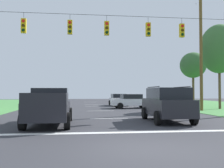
{
  "coord_description": "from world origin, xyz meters",
  "views": [
    {
      "loc": [
        -1.87,
        -7.75,
        1.73
      ],
      "look_at": [
        0.64,
        12.95,
        2.39
      ],
      "focal_mm": 41.75,
      "sensor_mm": 36.0,
      "label": 1
    }
  ],
  "objects_px": {
    "suv_black": "(167,104)",
    "overhead_signal_span": "(108,54)",
    "distant_car_crossing_white": "(131,101)",
    "distant_car_oncoming": "(118,100)",
    "pickup_truck": "(50,107)",
    "utility_pole_mid_right": "(201,52)",
    "tree_roadside_far_right": "(193,65)",
    "tree_roadside_right": "(219,49)"
  },
  "relations": [
    {
      "from": "pickup_truck",
      "to": "suv_black",
      "type": "xyz_separation_m",
      "value": [
        6.68,
        0.66,
        0.09
      ]
    },
    {
      "from": "tree_roadside_right",
      "to": "suv_black",
      "type": "bearing_deg",
      "value": -131.56
    },
    {
      "from": "suv_black",
      "to": "distant_car_oncoming",
      "type": "xyz_separation_m",
      "value": [
        -0.23,
        18.3,
        -0.27
      ]
    },
    {
      "from": "distant_car_oncoming",
      "to": "pickup_truck",
      "type": "bearing_deg",
      "value": -108.78
    },
    {
      "from": "tree_roadside_right",
      "to": "distant_car_oncoming",
      "type": "bearing_deg",
      "value": 139.27
    },
    {
      "from": "tree_roadside_right",
      "to": "tree_roadside_far_right",
      "type": "bearing_deg",
      "value": 84.98
    },
    {
      "from": "distant_car_oncoming",
      "to": "suv_black",
      "type": "bearing_deg",
      "value": -89.29
    },
    {
      "from": "overhead_signal_span",
      "to": "utility_pole_mid_right",
      "type": "distance_m",
      "value": 10.91
    },
    {
      "from": "pickup_truck",
      "to": "tree_roadside_far_right",
      "type": "bearing_deg",
      "value": 48.67
    },
    {
      "from": "distant_car_crossing_white",
      "to": "tree_roadside_far_right",
      "type": "bearing_deg",
      "value": 28.95
    },
    {
      "from": "distant_car_oncoming",
      "to": "overhead_signal_span",
      "type": "bearing_deg",
      "value": -100.68
    },
    {
      "from": "overhead_signal_span",
      "to": "distant_car_crossing_white",
      "type": "xyz_separation_m",
      "value": [
        3.58,
        10.14,
        -3.53
      ]
    },
    {
      "from": "distant_car_oncoming",
      "to": "tree_roadside_right",
      "type": "distance_m",
      "value": 13.44
    },
    {
      "from": "overhead_signal_span",
      "to": "tree_roadside_far_right",
      "type": "xyz_separation_m",
      "value": [
        12.95,
        15.33,
        0.99
      ]
    },
    {
      "from": "overhead_signal_span",
      "to": "distant_car_crossing_white",
      "type": "height_order",
      "value": "overhead_signal_span"
    },
    {
      "from": "suv_black",
      "to": "distant_car_oncoming",
      "type": "distance_m",
      "value": 18.31
    },
    {
      "from": "pickup_truck",
      "to": "tree_roadside_right",
      "type": "xyz_separation_m",
      "value": [
        15.78,
        10.93,
        5.21
      ]
    },
    {
      "from": "distant_car_crossing_white",
      "to": "tree_roadside_far_right",
      "type": "distance_m",
      "value": 11.62
    },
    {
      "from": "utility_pole_mid_right",
      "to": "overhead_signal_span",
      "type": "bearing_deg",
      "value": -149.36
    },
    {
      "from": "suv_black",
      "to": "utility_pole_mid_right",
      "type": "xyz_separation_m",
      "value": [
        6.16,
        8.25,
        4.47
      ]
    },
    {
      "from": "distant_car_crossing_white",
      "to": "tree_roadside_right",
      "type": "relative_size",
      "value": 0.5
    },
    {
      "from": "overhead_signal_span",
      "to": "suv_black",
      "type": "distance_m",
      "value": 5.3
    },
    {
      "from": "suv_black",
      "to": "tree_roadside_far_right",
      "type": "bearing_deg",
      "value": 61.54
    },
    {
      "from": "suv_black",
      "to": "overhead_signal_span",
      "type": "bearing_deg",
      "value": 139.23
    },
    {
      "from": "overhead_signal_span",
      "to": "utility_pole_mid_right",
      "type": "height_order",
      "value": "utility_pole_mid_right"
    },
    {
      "from": "distant_car_oncoming",
      "to": "utility_pole_mid_right",
      "type": "distance_m",
      "value": 12.82
    },
    {
      "from": "pickup_truck",
      "to": "utility_pole_mid_right",
      "type": "xyz_separation_m",
      "value": [
        12.84,
        8.91,
        4.57
      ]
    },
    {
      "from": "distant_car_crossing_white",
      "to": "distant_car_oncoming",
      "type": "bearing_deg",
      "value": 96.74
    },
    {
      "from": "distant_car_oncoming",
      "to": "tree_roadside_right",
      "type": "bearing_deg",
      "value": -40.73
    },
    {
      "from": "utility_pole_mid_right",
      "to": "tree_roadside_right",
      "type": "height_order",
      "value": "utility_pole_mid_right"
    },
    {
      "from": "overhead_signal_span",
      "to": "suv_black",
      "type": "height_order",
      "value": "overhead_signal_span"
    },
    {
      "from": "tree_roadside_right",
      "to": "tree_roadside_far_right",
      "type": "relative_size",
      "value": 1.24
    },
    {
      "from": "distant_car_crossing_white",
      "to": "utility_pole_mid_right",
      "type": "xyz_separation_m",
      "value": [
        5.75,
        -4.62,
        4.74
      ]
    },
    {
      "from": "pickup_truck",
      "to": "distant_car_oncoming",
      "type": "bearing_deg",
      "value": 71.22
    },
    {
      "from": "overhead_signal_span",
      "to": "tree_roadside_right",
      "type": "distance_m",
      "value": 14.52
    },
    {
      "from": "tree_roadside_right",
      "to": "pickup_truck",
      "type": "bearing_deg",
      "value": -145.29
    },
    {
      "from": "distant_car_oncoming",
      "to": "utility_pole_mid_right",
      "type": "xyz_separation_m",
      "value": [
        6.39,
        -10.05,
        4.74
      ]
    },
    {
      "from": "pickup_truck",
      "to": "distant_car_oncoming",
      "type": "relative_size",
      "value": 1.25
    },
    {
      "from": "overhead_signal_span",
      "to": "tree_roadside_far_right",
      "type": "height_order",
      "value": "overhead_signal_span"
    },
    {
      "from": "pickup_truck",
      "to": "utility_pole_mid_right",
      "type": "distance_m",
      "value": 16.28
    },
    {
      "from": "overhead_signal_span",
      "to": "tree_roadside_far_right",
      "type": "bearing_deg",
      "value": 49.81
    },
    {
      "from": "utility_pole_mid_right",
      "to": "tree_roadside_far_right",
      "type": "relative_size",
      "value": 1.63
    }
  ]
}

